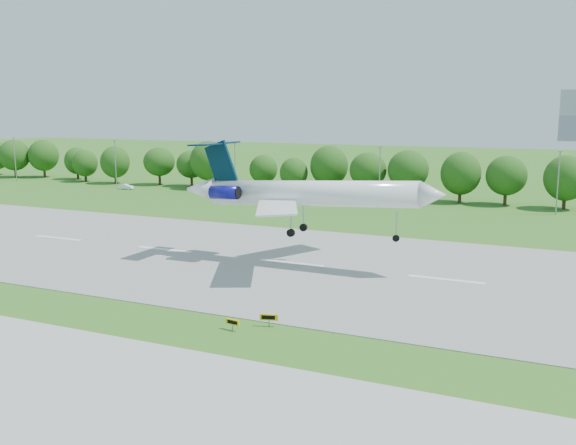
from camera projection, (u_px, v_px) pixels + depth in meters
name	position (u px, v px, depth m)	size (l,w,h in m)	color
ground	(30.00, 295.00, 69.54)	(600.00, 600.00, 0.00)	#2E6B1C
runway	(164.00, 250.00, 91.95)	(400.00, 45.00, 0.08)	gray
tree_line	(330.00, 168.00, 150.96)	(288.40, 8.40, 10.40)	#382314
light_poles	(304.00, 171.00, 142.99)	(175.90, 0.25, 12.19)	gray
airliner	(298.00, 192.00, 81.80)	(35.47, 25.94, 11.86)	white
taxi_sign_centre	(233.00, 322.00, 58.44)	(1.49, 0.38, 1.04)	gray
taxi_sign_right	(269.00, 317.00, 59.40)	(1.69, 0.66, 1.20)	gray
service_vehicle_a	(126.00, 187.00, 161.51)	(1.37, 3.94, 1.30)	white
service_vehicle_b	(266.00, 194.00, 149.26)	(1.27, 3.15, 1.07)	white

